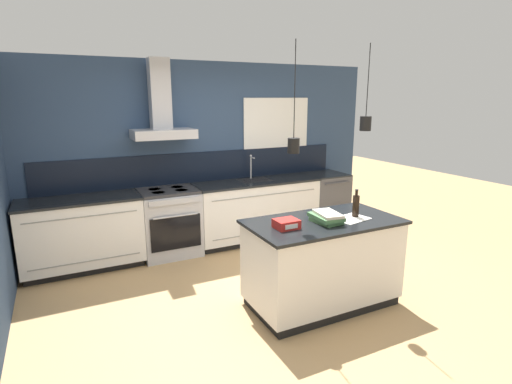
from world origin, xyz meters
TOP-DOWN VIEW (x-y plane):
  - ground_plane at (0.00, 0.00)m, footprint 16.00×16.00m
  - wall_back at (-0.02, 2.00)m, footprint 5.60×2.53m
  - counter_run_left at (-1.66, 1.69)m, footprint 1.43×0.64m
  - counter_run_sink at (0.75, 1.69)m, footprint 1.88×0.64m
  - oven_range at (-0.57, 1.69)m, footprint 0.76×0.66m
  - dishwasher at (1.99, 1.69)m, footprint 0.62×0.65m
  - kitchen_island at (0.48, -0.37)m, footprint 1.54×0.83m
  - bottle_on_island at (0.83, -0.41)m, footprint 0.07×0.07m
  - book_stack at (0.46, -0.43)m, footprint 0.25×0.36m
  - red_supply_box at (0.02, -0.40)m, footprint 0.22×0.19m
  - paper_pile at (0.75, -0.45)m, footprint 0.39×0.32m

SIDE VIEW (x-z plane):
  - ground_plane at x=0.00m, z-range 0.00..0.00m
  - oven_range at x=-0.57m, z-range 0.00..0.91m
  - dishwasher at x=1.99m, z-range 0.00..0.91m
  - kitchen_island at x=0.48m, z-range 0.00..0.91m
  - counter_run_left at x=-1.66m, z-range 0.01..0.92m
  - counter_run_sink at x=0.75m, z-range -0.17..1.10m
  - paper_pile at x=0.75m, z-range 0.91..0.92m
  - red_supply_box at x=0.02m, z-range 0.91..0.99m
  - book_stack at x=0.46m, z-range 0.91..1.01m
  - bottle_on_island at x=0.83m, z-range 0.88..1.17m
  - wall_back at x=-0.02m, z-range 0.05..2.65m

